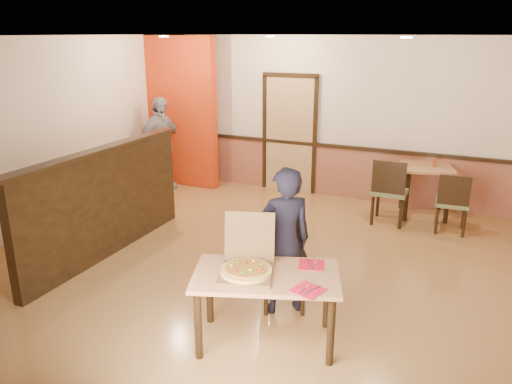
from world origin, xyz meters
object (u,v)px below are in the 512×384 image
at_px(pizza_box, 247,267).
at_px(diner, 284,241).
at_px(diner_chair, 284,260).
at_px(side_chair_right, 453,201).
at_px(side_table, 426,177).
at_px(condiment, 434,162).
at_px(side_chair_left, 390,189).
at_px(main_table, 266,284).
at_px(passerby, 161,144).

bearing_deg(pizza_box, diner, 62.13).
height_order(diner_chair, pizza_box, pizza_box).
bearing_deg(side_chair_right, diner_chair, 58.20).
relative_size(side_chair_right, side_table, 0.97).
relative_size(diner_chair, condiment, 7.08).
distance_m(pizza_box, condiment, 4.48).
bearing_deg(side_chair_left, side_chair_right, -179.01).
relative_size(diner_chair, pizza_box, 1.37).
relative_size(main_table, pizza_box, 2.22).
relative_size(diner_chair, side_chair_left, 0.91).
height_order(side_chair_left, side_table, side_chair_left).
distance_m(main_table, passerby, 5.27).
height_order(main_table, side_chair_left, side_chair_left).
bearing_deg(passerby, condiment, -70.26).
bearing_deg(diner, side_chair_left, -139.26).
bearing_deg(pizza_box, side_table, 57.06).
relative_size(side_chair_left, side_chair_right, 1.13).
distance_m(side_table, pizza_box, 4.45).
distance_m(main_table, side_table, 4.35).
height_order(side_chair_left, diner, diner).
distance_m(side_chair_right, passerby, 5.14).
bearing_deg(passerby, pizza_box, -123.38).
height_order(side_table, passerby, passerby).
bearing_deg(diner_chair, diner, -92.40).
distance_m(side_chair_left, passerby, 4.23).
relative_size(side_chair_right, diner, 0.58).
bearing_deg(diner, side_table, -144.23).
bearing_deg(passerby, side_chair_left, -78.02).
height_order(main_table, diner, diner).
height_order(side_table, pizza_box, pizza_box).
bearing_deg(diner, side_chair_right, -154.61).
xyz_separation_m(main_table, diner, (-0.06, 0.61, 0.18)).
xyz_separation_m(diner_chair, condiment, (1.17, 3.50, 0.38)).
height_order(side_chair_left, condiment, side_chair_left).
bearing_deg(diner_chair, condiment, 47.61).
relative_size(pizza_box, condiment, 5.16).
height_order(main_table, condiment, condiment).
height_order(main_table, side_chair_right, side_chair_right).
bearing_deg(diner_chair, passerby, 116.42).
relative_size(side_chair_left, passerby, 0.60).
relative_size(passerby, pizza_box, 2.54).
distance_m(main_table, diner_chair, 0.76).
relative_size(side_chair_right, condiment, 6.91).
xyz_separation_m(diner, passerby, (-3.66, 3.12, 0.08)).
height_order(side_table, diner, diner).
bearing_deg(side_chair_left, diner_chair, 78.23).
relative_size(side_chair_right, pizza_box, 1.34).
relative_size(side_table, diner, 0.59).
bearing_deg(passerby, side_table, -70.20).
bearing_deg(passerby, main_table, -121.60).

